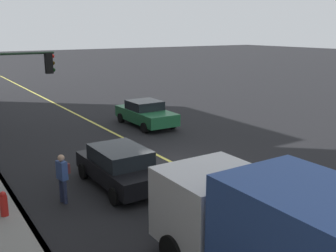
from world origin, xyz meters
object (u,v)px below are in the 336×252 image
at_px(car_green, 146,113).
at_px(car_black, 120,166).
at_px(pedestrian_with_backpack, 63,175).
at_px(traffic_light_mast, 10,85).
at_px(fire_hydrant, 4,206).

bearing_deg(car_green, car_black, 144.64).
xyz_separation_m(pedestrian_with_backpack, traffic_light_mast, (5.11, 0.42, 2.45)).
relative_size(car_green, fire_hydrant, 4.87).
xyz_separation_m(car_black, traffic_light_mast, (4.80, 2.69, 2.67)).
distance_m(traffic_light_mast, fire_hydrant, 6.32).
relative_size(traffic_light_mast, fire_hydrant, 5.35).
bearing_deg(car_black, traffic_light_mast, 29.25).
bearing_deg(pedestrian_with_backpack, traffic_light_mast, 4.73).
height_order(car_green, fire_hydrant, car_green).
bearing_deg(traffic_light_mast, car_green, -70.02).
height_order(traffic_light_mast, fire_hydrant, traffic_light_mast).
xyz_separation_m(car_green, traffic_light_mast, (-2.99, 8.21, 2.69)).
relative_size(car_green, pedestrian_with_backpack, 2.68).
height_order(car_black, traffic_light_mast, traffic_light_mast).
bearing_deg(car_green, fire_hydrant, 130.61).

